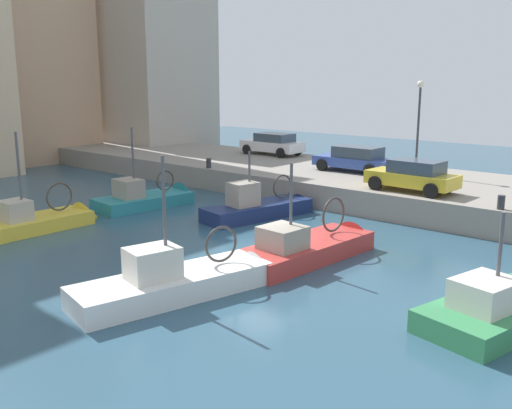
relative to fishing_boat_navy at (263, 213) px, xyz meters
The scene contains 15 objects.
water_surface 5.44m from the fishing_boat_navy, 141.62° to the right, with size 80.00×80.00×0.00m, color #2D5166.
quay_wall 8.00m from the fishing_boat_navy, 25.02° to the right, with size 9.00×56.00×1.20m, color gray.
fishing_boat_navy is the anchor object (origin of this frame).
fishing_boat_red 6.32m from the fishing_boat_navy, 124.10° to the right, with size 6.48×2.48×4.31m.
fishing_boat_teal 5.96m from the fishing_boat_navy, 107.94° to the left, with size 5.62×2.71×4.82m.
fishing_boat_yellow 9.51m from the fishing_boat_navy, 144.35° to the left, with size 5.60×2.13×4.93m.
fishing_boat_white 9.86m from the fishing_boat_navy, 153.12° to the right, with size 6.87×3.11×4.89m.
parked_car_white 12.61m from the fishing_boat_navy, 37.25° to the left, with size 2.00×4.24×1.43m.
parked_car_yellow 6.90m from the fishing_boat_navy, 50.94° to the right, with size 1.98×4.00×1.42m.
parked_car_blue 7.56m from the fishing_boat_navy, ahead, with size 1.98×4.33×1.38m.
mooring_bollard_south 9.96m from the fishing_boat_navy, 71.79° to the right, with size 0.28×0.28×0.55m, color #2D2D33.
mooring_bollard_mid 7.43m from the fishing_boat_navy, 65.02° to the left, with size 0.28×0.28×0.55m, color #2D2D33.
quay_streetlamp 10.24m from the fishing_boat_navy, 19.85° to the right, with size 0.36×0.36×4.83m.
waterfront_building_west_mid 27.92m from the fishing_boat_navy, 85.89° to the left, with size 9.98×7.48×22.48m.
waterfront_building_central 24.46m from the fishing_boat_navy, 62.18° to the left, with size 7.65×7.77×13.76m.
Camera 1 is at (-15.05, -12.92, 6.11)m, focal length 40.12 mm.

